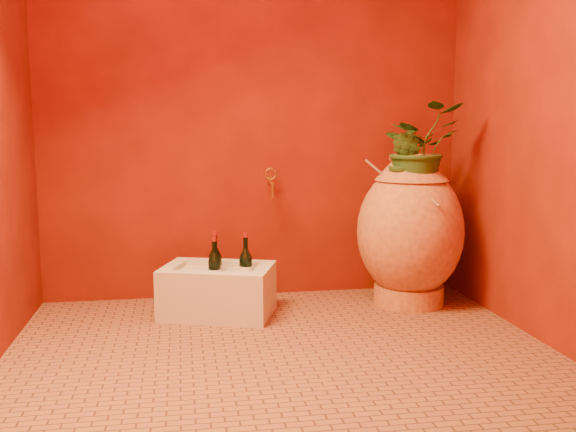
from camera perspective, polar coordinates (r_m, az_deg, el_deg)
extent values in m
plane|color=brown|center=(3.03, -0.65, -11.75)|extent=(2.50, 2.50, 0.00)
cube|color=#5A1005|center=(3.85, -3.04, 11.37)|extent=(2.50, 0.02, 2.50)
cube|color=#5A1005|center=(3.30, 21.78, 11.36)|extent=(0.02, 2.00, 2.50)
cylinder|color=orange|center=(3.81, 10.66, -6.84)|extent=(0.42, 0.42, 0.11)
ellipsoid|color=orange|center=(3.73, 10.80, -1.35)|extent=(0.64, 0.64, 0.76)
cone|color=orange|center=(3.69, 10.95, 4.03)|extent=(0.44, 0.44, 0.11)
torus|color=orange|center=(3.69, 10.97, 5.05)|extent=(0.27, 0.27, 0.05)
cylinder|color=olive|center=(3.63, 9.99, 2.29)|extent=(0.37, 0.22, 0.34)
cylinder|color=olive|center=(3.58, 11.29, 2.71)|extent=(0.14, 0.37, 0.20)
cylinder|color=olive|center=(3.66, 12.83, 3.04)|extent=(0.07, 0.32, 0.23)
cube|color=beige|center=(3.53, -6.25, -6.84)|extent=(0.67, 0.56, 0.24)
cube|color=beige|center=(3.66, -6.43, -4.14)|extent=(0.57, 0.26, 0.03)
cube|color=beige|center=(3.35, -6.13, -5.28)|extent=(0.57, 0.26, 0.03)
cube|color=beige|center=(3.50, -10.43, -4.79)|extent=(0.15, 0.25, 0.03)
cube|color=beige|center=(3.52, -2.18, -4.56)|extent=(0.15, 0.25, 0.03)
cylinder|color=black|center=(3.52, -6.47, -4.97)|extent=(0.07, 0.07, 0.17)
cone|color=black|center=(3.50, -6.50, -3.20)|extent=(0.07, 0.07, 0.05)
cylinder|color=black|center=(3.49, -6.52, -2.27)|extent=(0.03, 0.03, 0.07)
cylinder|color=maroon|center=(3.48, -6.53, -1.57)|extent=(0.03, 0.03, 0.02)
cylinder|color=silver|center=(3.52, -6.47, -4.97)|extent=(0.08, 0.08, 0.08)
cylinder|color=black|center=(3.50, -3.77, -5.05)|extent=(0.07, 0.07, 0.17)
cone|color=black|center=(3.48, -3.79, -3.31)|extent=(0.07, 0.07, 0.05)
cylinder|color=black|center=(3.47, -3.80, -2.39)|extent=(0.02, 0.02, 0.07)
cylinder|color=maroon|center=(3.46, -3.80, -1.70)|extent=(0.03, 0.03, 0.02)
cylinder|color=silver|center=(3.50, -3.77, -5.05)|extent=(0.07, 0.07, 0.08)
cylinder|color=black|center=(3.46, -6.53, -5.29)|extent=(0.07, 0.07, 0.16)
cone|color=black|center=(3.44, -6.56, -3.61)|extent=(0.07, 0.07, 0.05)
cylinder|color=black|center=(3.43, -6.58, -2.72)|extent=(0.02, 0.02, 0.06)
cylinder|color=maroon|center=(3.42, -6.59, -2.06)|extent=(0.03, 0.03, 0.02)
cylinder|color=silver|center=(3.46, -6.53, -5.29)|extent=(0.07, 0.07, 0.07)
cylinder|color=olive|center=(3.80, -1.55, 2.98)|extent=(0.02, 0.14, 0.02)
cylinder|color=olive|center=(3.73, -1.39, 2.26)|extent=(0.02, 0.02, 0.08)
torus|color=olive|center=(3.79, -1.55, 3.76)|extent=(0.07, 0.01, 0.07)
cylinder|color=olive|center=(3.80, -1.55, 3.37)|extent=(0.01, 0.01, 0.05)
imported|color=#254C1B|center=(3.67, 11.51, 6.00)|extent=(0.51, 0.47, 0.50)
imported|color=#254C1B|center=(3.59, 10.31, 4.73)|extent=(0.22, 0.23, 0.33)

